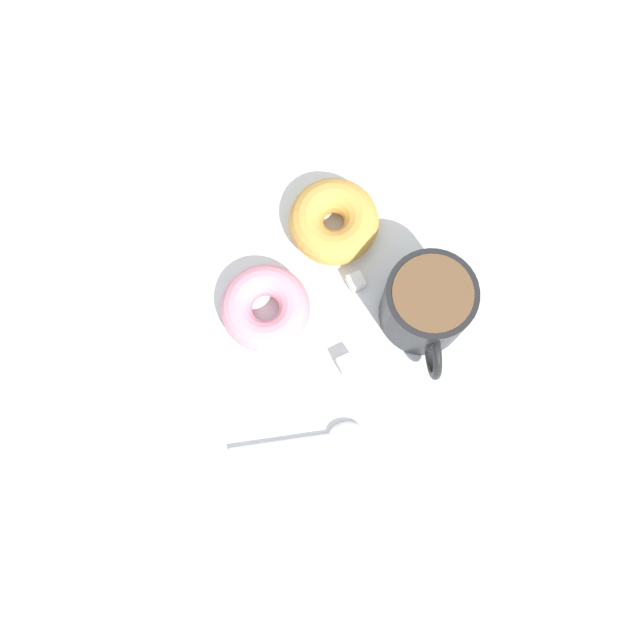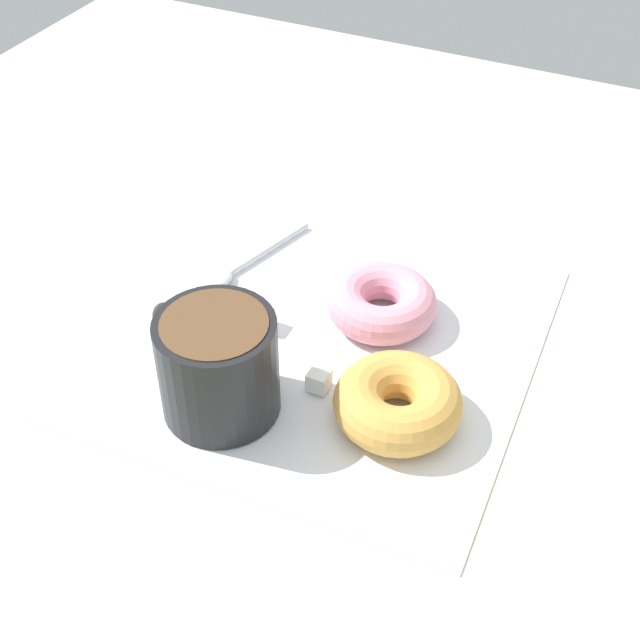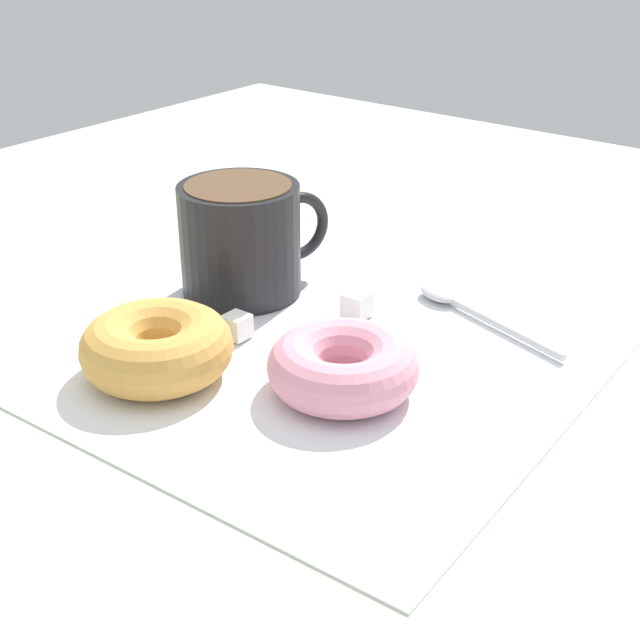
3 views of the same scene
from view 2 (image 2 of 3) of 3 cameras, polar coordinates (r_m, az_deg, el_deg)
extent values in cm
cube|color=beige|center=(77.23, -2.19, -1.56)|extent=(120.00, 120.00, 2.00)
cube|color=white|center=(75.96, 0.00, -1.23)|extent=(36.43, 36.43, 0.30)
cylinder|color=black|center=(67.60, -6.53, -2.97)|extent=(9.21, 9.21, 8.48)
cylinder|color=brown|center=(64.89, -6.79, -0.39)|extent=(8.01, 8.01, 0.60)
torus|color=black|center=(70.71, -9.17, -0.93)|extent=(2.76, 5.62, 5.65)
torus|color=gold|center=(68.00, 4.99, -5.27)|extent=(9.89, 9.89, 3.82)
torus|color=pink|center=(76.94, 3.97, 1.12)|extent=(9.55, 9.55, 3.37)
ellipsoid|color=silver|center=(81.69, -6.70, 2.52)|extent=(4.14, 3.34, 0.90)
cylinder|color=silver|center=(85.31, -3.41, 4.51)|extent=(10.79, 3.76, 0.56)
cube|color=white|center=(76.64, -3.83, 0.18)|extent=(1.83, 1.83, 1.83)
cube|color=white|center=(70.94, -0.07, -3.88)|extent=(1.66, 1.66, 1.66)
camera|label=1|loc=(0.74, -16.41, 59.20)|focal=40.00mm
camera|label=3|loc=(0.89, 38.78, 18.54)|focal=50.00mm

